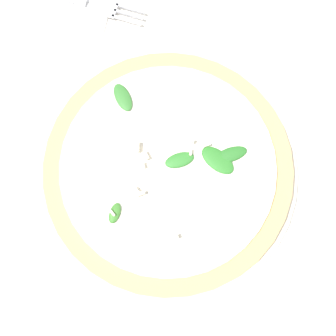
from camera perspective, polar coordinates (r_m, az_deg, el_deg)
The scene contains 2 objects.
ground_plane at distance 0.61m, azimuth -3.13°, elevation -1.83°, with size 6.00×6.00×0.00m, color silver.
pizza_arugula_main at distance 0.59m, azimuth 0.01°, elevation -0.27°, with size 0.33×0.33×0.05m.
Camera 1 is at (0.06, -0.10, 0.59)m, focal length 50.00 mm.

